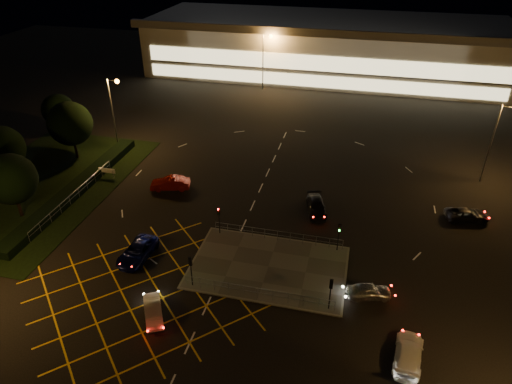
% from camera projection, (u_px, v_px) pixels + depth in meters
% --- Properties ---
extents(ground, '(180.00, 180.00, 0.00)m').
position_uv_depth(ground, '(253.00, 251.00, 44.58)').
color(ground, black).
rests_on(ground, ground).
extents(pedestrian_island, '(14.00, 9.00, 0.12)m').
position_uv_depth(pedestrian_island, '(268.00, 267.00, 42.49)').
color(pedestrian_island, '#4C4944').
rests_on(pedestrian_island, ground).
extents(grass_verge, '(18.00, 30.00, 0.08)m').
position_uv_depth(grass_verge, '(41.00, 186.00, 55.20)').
color(grass_verge, black).
rests_on(grass_verge, ground).
extents(hedge, '(2.00, 26.00, 1.00)m').
position_uv_depth(hedge, '(77.00, 188.00, 53.95)').
color(hedge, black).
rests_on(hedge, ground).
extents(supermarket, '(72.00, 26.50, 10.50)m').
position_uv_depth(supermarket, '(326.00, 46.00, 93.34)').
color(supermarket, beige).
rests_on(supermarket, ground).
extents(streetlight_nw, '(1.78, 0.56, 10.03)m').
position_uv_depth(streetlight_nw, '(114.00, 104.00, 60.90)').
color(streetlight_nw, slate).
rests_on(streetlight_nw, ground).
extents(streetlight_ne, '(1.78, 0.56, 10.03)m').
position_uv_depth(streetlight_ne, '(498.00, 133.00, 52.89)').
color(streetlight_ne, slate).
rests_on(streetlight_ne, ground).
extents(streetlight_far_left, '(1.78, 0.56, 10.03)m').
position_uv_depth(streetlight_far_left, '(265.00, 54.00, 83.02)').
color(streetlight_far_left, slate).
rests_on(streetlight_far_left, ground).
extents(streetlight_far_right, '(1.78, 0.56, 10.03)m').
position_uv_depth(streetlight_far_right, '(500.00, 66.00, 76.62)').
color(streetlight_far_right, slate).
rests_on(streetlight_far_right, ground).
extents(signal_sw, '(0.28, 0.30, 3.15)m').
position_uv_depth(signal_sw, '(191.00, 265.00, 39.18)').
color(signal_sw, black).
rests_on(signal_sw, pedestrian_island).
extents(signal_se, '(0.28, 0.30, 3.15)m').
position_uv_depth(signal_se, '(331.00, 288.00, 36.76)').
color(signal_se, black).
rests_on(signal_se, pedestrian_island).
extents(signal_nw, '(0.28, 0.30, 3.15)m').
position_uv_depth(signal_nw, '(219.00, 215.00, 45.82)').
color(signal_nw, black).
rests_on(signal_nw, pedestrian_island).
extents(signal_ne, '(0.28, 0.30, 3.15)m').
position_uv_depth(signal_ne, '(339.00, 231.00, 43.40)').
color(signal_ne, black).
rests_on(signal_ne, pedestrian_island).
extents(tree_b, '(5.40, 5.40, 7.35)m').
position_uv_depth(tree_b, '(1.00, 149.00, 53.62)').
color(tree_b, black).
rests_on(tree_b, ground).
extents(tree_c, '(5.76, 5.76, 7.84)m').
position_uv_depth(tree_c, '(70.00, 124.00, 59.30)').
color(tree_c, black).
rests_on(tree_c, ground).
extents(tree_d, '(4.68, 4.68, 6.37)m').
position_uv_depth(tree_d, '(58.00, 110.00, 65.98)').
color(tree_d, black).
rests_on(tree_d, ground).
extents(tree_e, '(5.40, 5.40, 7.35)m').
position_uv_depth(tree_e, '(10.00, 179.00, 47.42)').
color(tree_e, black).
rests_on(tree_e, ground).
extents(car_queue_white, '(3.04, 3.98, 1.26)m').
position_uv_depth(car_queue_white, '(153.00, 311.00, 37.00)').
color(car_queue_white, silver).
rests_on(car_queue_white, ground).
extents(car_left_blue, '(2.62, 5.24, 1.42)m').
position_uv_depth(car_left_blue, '(137.00, 252.00, 43.39)').
color(car_left_blue, '#0C114A').
rests_on(car_left_blue, ground).
extents(car_far_dkgrey, '(3.05, 5.05, 1.37)m').
position_uv_depth(car_far_dkgrey, '(316.00, 206.00, 50.22)').
color(car_far_dkgrey, black).
rests_on(car_far_dkgrey, ground).
extents(car_right_silver, '(4.09, 2.46, 1.30)m').
position_uv_depth(car_right_silver, '(369.00, 291.00, 38.90)').
color(car_right_silver, '#B4B8BC').
rests_on(car_right_silver, ground).
extents(car_circ_red, '(4.93, 2.81, 1.54)m').
position_uv_depth(car_circ_red, '(170.00, 183.00, 54.39)').
color(car_circ_red, maroon).
rests_on(car_circ_red, ground).
extents(car_east_grey, '(4.88, 2.92, 1.27)m').
position_uv_depth(car_east_grey, '(467.00, 215.00, 48.91)').
color(car_east_grey, black).
rests_on(car_east_grey, ground).
extents(car_approach_white, '(2.55, 5.03, 1.40)m').
position_uv_depth(car_approach_white, '(408.00, 354.00, 33.28)').
color(car_approach_white, silver).
rests_on(car_approach_white, ground).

